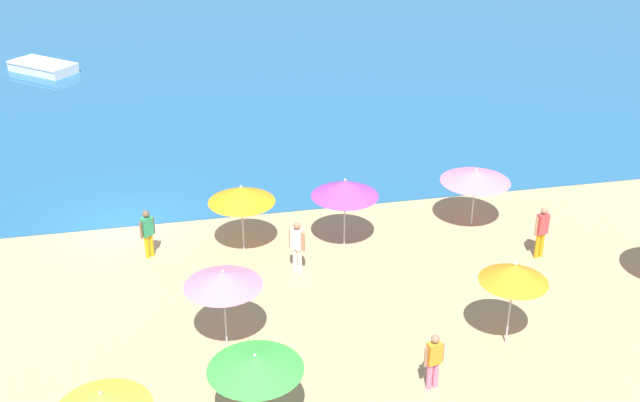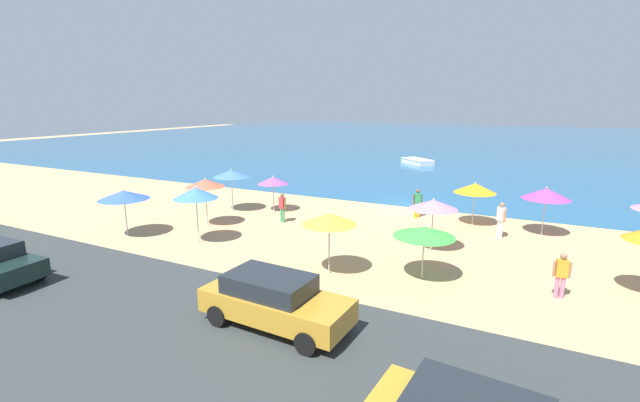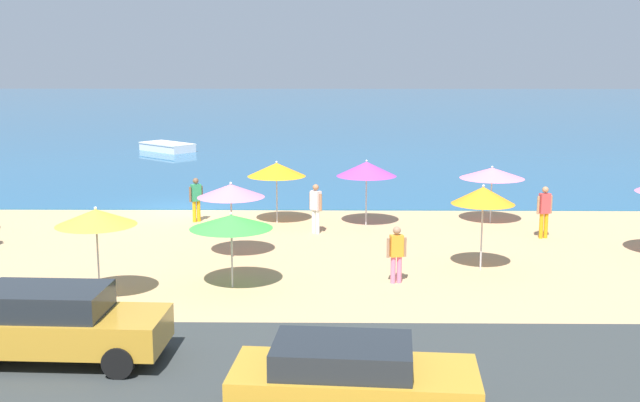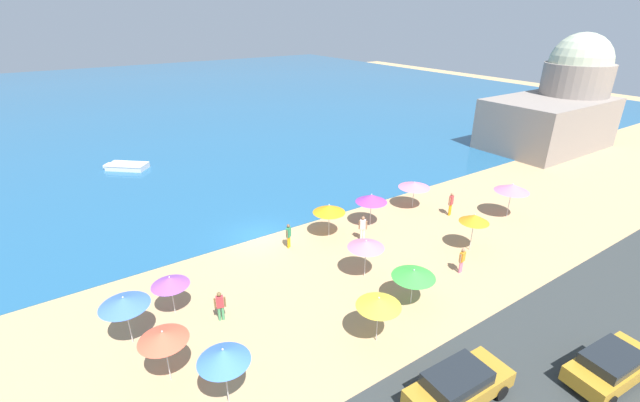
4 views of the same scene
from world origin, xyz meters
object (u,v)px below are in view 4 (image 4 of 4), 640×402
(bather_0, at_px, (451,203))
(beach_umbrella_3, at_px, (414,185))
(beach_umbrella_6, at_px, (329,209))
(beach_umbrella_2, at_px, (223,356))
(parked_car_4, at_px, (459,386))
(bather_2, at_px, (289,235))
(beach_umbrella_9, at_px, (371,198))
(bather_3, at_px, (462,259))
(beach_umbrella_10, at_px, (414,274))
(beach_umbrella_11, at_px, (170,281))
(harbor_fortress, at_px, (561,105))
(beach_umbrella_0, at_px, (163,336))
(bather_1, at_px, (363,227))
(skiff_nearshore, at_px, (127,166))
(beach_umbrella_8, at_px, (512,188))
(beach_umbrella_5, at_px, (474,218))
(beach_umbrella_1, at_px, (379,302))
(parked_car_0, at_px, (611,365))
(beach_umbrella_12, at_px, (124,302))
(bather_4, at_px, (220,305))
(beach_umbrella_7, at_px, (366,244))

(bather_0, bearing_deg, beach_umbrella_3, 117.54)
(beach_umbrella_3, bearing_deg, beach_umbrella_6, -179.26)
(beach_umbrella_2, height_order, parked_car_4, beach_umbrella_2)
(bather_2, bearing_deg, beach_umbrella_9, -4.74)
(bather_3, bearing_deg, beach_umbrella_6, 115.68)
(beach_umbrella_10, bearing_deg, beach_umbrella_11, 149.65)
(beach_umbrella_9, xyz_separation_m, harbor_fortress, (30.99, 4.03, 2.34))
(beach_umbrella_0, distance_m, parked_car_4, 11.78)
(bather_1, distance_m, skiff_nearshore, 25.83)
(beach_umbrella_0, relative_size, beach_umbrella_8, 0.97)
(beach_umbrella_6, distance_m, harbor_fortress, 34.63)
(beach_umbrella_5, bearing_deg, bather_3, -152.03)
(beach_umbrella_1, distance_m, bather_2, 9.89)
(bather_3, xyz_separation_m, parked_car_0, (-1.48, -8.79, -0.06))
(beach_umbrella_9, bearing_deg, bather_1, -142.94)
(beach_umbrella_0, xyz_separation_m, beach_umbrella_5, (19.21, -0.04, -0.08))
(beach_umbrella_5, relative_size, bather_1, 1.45)
(beach_umbrella_12, distance_m, parked_car_0, 20.91)
(beach_umbrella_6, bearing_deg, beach_umbrella_10, -94.53)
(beach_umbrella_1, bearing_deg, beach_umbrella_3, 38.73)
(bather_4, bearing_deg, harbor_fortress, 10.12)
(beach_umbrella_7, distance_m, bather_2, 5.80)
(beach_umbrella_5, height_order, bather_1, beach_umbrella_5)
(beach_umbrella_7, bearing_deg, harbor_fortress, 13.97)
(bather_4, bearing_deg, beach_umbrella_0, -143.13)
(beach_umbrella_2, xyz_separation_m, beach_umbrella_7, (10.07, 3.84, -0.29))
(beach_umbrella_12, height_order, bather_4, beach_umbrella_12)
(beach_umbrella_8, relative_size, beach_umbrella_12, 1.03)
(beach_umbrella_2, xyz_separation_m, bather_2, (8.07, 9.16, -1.46))
(beach_umbrella_2, distance_m, skiff_nearshore, 31.15)
(parked_car_0, bearing_deg, bather_4, 133.17)
(beach_umbrella_8, bearing_deg, beach_umbrella_12, 176.35)
(beach_umbrella_0, xyz_separation_m, beach_umbrella_8, (25.52, 1.56, 0.01))
(beach_umbrella_6, distance_m, beach_umbrella_12, 13.96)
(beach_umbrella_6, xyz_separation_m, bather_3, (3.86, -8.03, -1.13))
(beach_umbrella_2, xyz_separation_m, bather_3, (15.02, 0.98, -1.51))
(beach_umbrella_5, relative_size, bather_4, 1.56)
(beach_umbrella_11, bearing_deg, beach_umbrella_7, -15.66)
(beach_umbrella_6, height_order, beach_umbrella_9, beach_umbrella_9)
(beach_umbrella_0, distance_m, beach_umbrella_7, 11.73)
(beach_umbrella_11, distance_m, bather_1, 12.80)
(parked_car_0, bearing_deg, parked_car_4, 155.22)
(bather_2, bearing_deg, skiff_nearshore, 104.24)
(beach_umbrella_0, relative_size, beach_umbrella_5, 1.01)
(beach_umbrella_11, height_order, skiff_nearshore, beach_umbrella_11)
(beach_umbrella_6, bearing_deg, parked_car_4, -104.72)
(beach_umbrella_7, relative_size, bather_3, 1.48)
(parked_car_0, bearing_deg, beach_umbrella_8, 48.52)
(harbor_fortress, bearing_deg, parked_car_4, -155.08)
(beach_umbrella_7, distance_m, harbor_fortress, 36.59)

